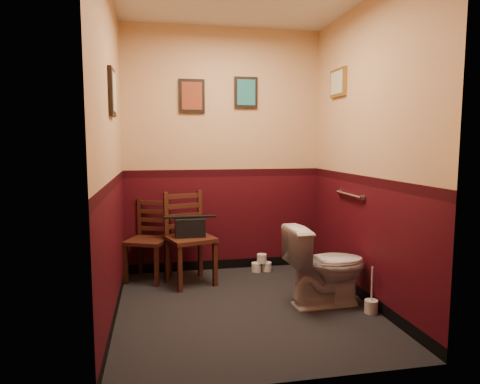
{
  "coord_description": "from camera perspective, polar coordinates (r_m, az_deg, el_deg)",
  "views": [
    {
      "loc": [
        -0.75,
        -3.55,
        1.45
      ],
      "look_at": [
        0.0,
        0.25,
        1.0
      ],
      "focal_mm": 32.0,
      "sensor_mm": 36.0,
      "label": 1
    }
  ],
  "objects": [
    {
      "name": "floor",
      "position": [
        3.9,
        0.73,
        -15.18
      ],
      "size": [
        2.2,
        2.4,
        0.0
      ],
      "primitive_type": "cube",
      "color": "black",
      "rests_on": "ground"
    },
    {
      "name": "wall_back",
      "position": [
        4.8,
        -2.19,
        5.43
      ],
      "size": [
        2.2,
        0.0,
        2.7
      ],
      "primitive_type": "cube",
      "rotation": [
        1.57,
        0.0,
        0.0
      ],
      "color": "#3C0910",
      "rests_on": "ground"
    },
    {
      "name": "wall_front",
      "position": [
        2.46,
        6.53,
        4.28
      ],
      "size": [
        2.2,
        0.0,
        2.7
      ],
      "primitive_type": "cube",
      "rotation": [
        -1.57,
        0.0,
        0.0
      ],
      "color": "#3C0910",
      "rests_on": "ground"
    },
    {
      "name": "wall_left",
      "position": [
        3.56,
        -16.87,
        4.75
      ],
      "size": [
        0.0,
        2.4,
        2.7
      ],
      "primitive_type": "cube",
      "rotation": [
        1.57,
        0.0,
        1.57
      ],
      "color": "#3C0910",
      "rests_on": "ground"
    },
    {
      "name": "wall_right",
      "position": [
        4.0,
        16.44,
        4.93
      ],
      "size": [
        0.0,
        2.4,
        2.7
      ],
      "primitive_type": "cube",
      "rotation": [
        1.57,
        0.0,
        -1.57
      ],
      "color": "#3C0910",
      "rests_on": "ground"
    },
    {
      "name": "grab_bar",
      "position": [
        4.24,
        14.34,
        -0.35
      ],
      "size": [
        0.05,
        0.56,
        0.06
      ],
      "color": "silver",
      "rests_on": "wall_right"
    },
    {
      "name": "framed_print_back_a",
      "position": [
        4.77,
        -6.45,
        12.61
      ],
      "size": [
        0.28,
        0.04,
        0.36
      ],
      "color": "black",
      "rests_on": "wall_back"
    },
    {
      "name": "framed_print_back_b",
      "position": [
        4.86,
        0.8,
        13.13
      ],
      "size": [
        0.26,
        0.04,
        0.34
      ],
      "color": "black",
      "rests_on": "wall_back"
    },
    {
      "name": "framed_print_left",
      "position": [
        3.68,
        -16.66,
        12.6
      ],
      "size": [
        0.04,
        0.3,
        0.38
      ],
      "color": "black",
      "rests_on": "wall_left"
    },
    {
      "name": "framed_print_right",
      "position": [
        4.57,
        12.93,
        14.01
      ],
      "size": [
        0.04,
        0.34,
        0.28
      ],
      "color": "olive",
      "rests_on": "wall_right"
    },
    {
      "name": "toilet",
      "position": [
        3.94,
        11.39,
        -9.64
      ],
      "size": [
        0.75,
        0.44,
        0.71
      ],
      "primitive_type": "imported",
      "rotation": [
        0.0,
        0.0,
        1.62
      ],
      "color": "white",
      "rests_on": "floor"
    },
    {
      "name": "toilet_brush",
      "position": [
        3.93,
        17.09,
        -14.27
      ],
      "size": [
        0.11,
        0.11,
        0.41
      ],
      "color": "silver",
      "rests_on": "floor"
    },
    {
      "name": "chair_left",
      "position": [
        4.64,
        -12.0,
        -6.26
      ],
      "size": [
        0.52,
        0.52,
        0.85
      ],
      "rotation": [
        0.0,
        0.0,
        -0.42
      ],
      "color": "#5A2A1B",
      "rests_on": "floor"
    },
    {
      "name": "chair_right",
      "position": [
        4.46,
        -6.85,
        -6.08
      ],
      "size": [
        0.55,
        0.55,
        0.94
      ],
      "rotation": [
        0.0,
        0.0,
        0.3
      ],
      "color": "#5A2A1B",
      "rests_on": "floor"
    },
    {
      "name": "handbag",
      "position": [
        4.39,
        -6.66,
        -4.72
      ],
      "size": [
        0.3,
        0.15,
        0.22
      ],
      "rotation": [
        0.0,
        0.0,
        0.01
      ],
      "color": "black",
      "rests_on": "chair_right"
    },
    {
      "name": "tp_stack",
      "position": [
        4.9,
        2.9,
        -9.57
      ],
      "size": [
        0.23,
        0.12,
        0.2
      ],
      "color": "silver",
      "rests_on": "floor"
    }
  ]
}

